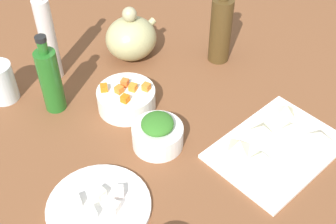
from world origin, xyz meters
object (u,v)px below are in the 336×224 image
at_px(plate_tofu, 99,207).
at_px(bottle_1, 48,38).
at_px(bottle_2, 50,79).
at_px(drinking_glass_0, 1,82).
at_px(bottle_0, 221,28).
at_px(bowl_carrots, 126,99).
at_px(cutting_board, 276,149).
at_px(bowl_greens, 158,136).
at_px(teapot, 131,38).

bearing_deg(plate_tofu, bottle_1, 70.16).
bearing_deg(bottle_1, plate_tofu, -109.84).
relative_size(bottle_2, drinking_glass_0, 2.05).
distance_m(plate_tofu, bottle_0, 0.61).
distance_m(bowl_carrots, drinking_glass_0, 0.33).
height_order(cutting_board, bowl_greens, bowl_greens).
height_order(cutting_board, bottle_0, bottle_0).
bearing_deg(bowl_carrots, bottle_0, -1.36).
bearing_deg(bottle_1, bowl_greens, -82.98).
distance_m(cutting_board, bowl_greens, 0.28).
xyz_separation_m(plate_tofu, drinking_glass_0, (0.01, 0.46, 0.05)).
relative_size(bowl_greens, bowl_carrots, 0.81).
distance_m(bowl_carrots, bottle_2, 0.20).
relative_size(teapot, bottle_0, 0.67).
bearing_deg(drinking_glass_0, cutting_board, -56.26).
distance_m(bottle_0, bottle_2, 0.49).
relative_size(bowl_carrots, bottle_1, 0.51).
relative_size(bowl_carrots, teapot, 0.90).
height_order(bowl_greens, bottle_0, bottle_0).
distance_m(plate_tofu, bottle_2, 0.36).
bearing_deg(bottle_2, plate_tofu, -105.97).
bearing_deg(cutting_board, bottle_2, 123.47).
height_order(bowl_carrots, bottle_2, bottle_2).
height_order(bottle_0, drinking_glass_0, bottle_0).
relative_size(plate_tofu, teapot, 1.33).
relative_size(bowl_carrots, drinking_glass_0, 1.41).
relative_size(bottle_0, drinking_glass_0, 2.33).
relative_size(bottle_0, bottle_1, 0.85).
xyz_separation_m(cutting_board, bowl_greens, (-0.20, 0.20, 0.02)).
relative_size(plate_tofu, bowl_carrots, 1.47).
bearing_deg(bottle_2, bottle_0, -15.40).
bearing_deg(bottle_2, bowl_greens, -67.30).
height_order(bottle_0, bottle_1, bottle_1).
distance_m(bowl_greens, bowl_carrots, 0.16).
height_order(teapot, bottle_2, bottle_2).
bearing_deg(cutting_board, bowl_carrots, 116.36).
distance_m(cutting_board, bottle_0, 0.39).
distance_m(bowl_greens, teapot, 0.37).
height_order(plate_tofu, bottle_0, bottle_0).
bearing_deg(bowl_greens, bottle_0, 22.28).
distance_m(bowl_greens, bottle_0, 0.39).
xyz_separation_m(bottle_1, drinking_glass_0, (-0.15, 0.00, -0.07)).
bearing_deg(plate_tofu, bottle_2, 74.03).
height_order(bowl_greens, bowl_carrots, same).
bearing_deg(bottle_2, bottle_1, 60.09).
relative_size(bowl_carrots, bottle_0, 0.60).
height_order(plate_tofu, bottle_1, bottle_1).
distance_m(bottle_1, drinking_glass_0, 0.17).
distance_m(bowl_carrots, bottle_1, 0.27).
distance_m(teapot, bottle_1, 0.24).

